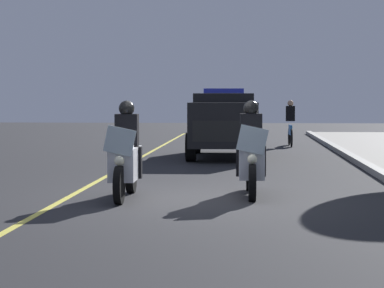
% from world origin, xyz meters
% --- Properties ---
extents(ground_plane, '(80.00, 80.00, 0.00)m').
position_xyz_m(ground_plane, '(0.00, 0.00, 0.00)').
color(ground_plane, '#28282B').
extents(lane_stripe_center, '(48.00, 0.12, 0.01)m').
position_xyz_m(lane_stripe_center, '(0.00, -2.13, 0.00)').
color(lane_stripe_center, '#E0D14C').
rests_on(lane_stripe_center, ground).
extents(police_motorcycle_lead_left, '(2.14, 0.57, 1.72)m').
position_xyz_m(police_motorcycle_lead_left, '(0.10, -1.10, 0.70)').
color(police_motorcycle_lead_left, black).
rests_on(police_motorcycle_lead_left, ground).
extents(police_motorcycle_lead_right, '(2.14, 0.57, 1.72)m').
position_xyz_m(police_motorcycle_lead_right, '(-0.41, 1.11, 0.70)').
color(police_motorcycle_lead_right, black).
rests_on(police_motorcycle_lead_right, ground).
extents(police_suv, '(4.95, 2.17, 2.05)m').
position_xyz_m(police_suv, '(-9.26, 0.32, 1.07)').
color(police_suv, black).
rests_on(police_suv, ground).
extents(cyclist_background, '(1.76, 0.33, 1.69)m').
position_xyz_m(cyclist_background, '(-14.48, 2.59, 0.84)').
color(cyclist_background, black).
rests_on(cyclist_background, ground).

